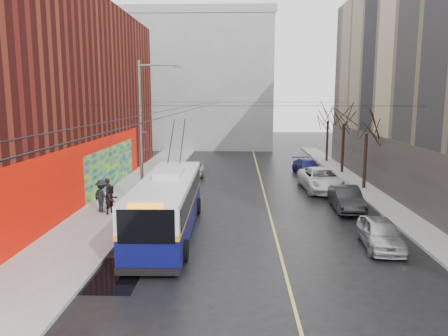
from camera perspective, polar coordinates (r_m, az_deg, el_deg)
The scene contains 22 objects.
ground at distance 17.62m, azimuth 3.05°, elevation -13.61°, with size 140.00×140.00×0.00m, color black.
sidewalk_left at distance 30.02m, azimuth -12.90°, elevation -4.01°, with size 4.00×60.00×0.15m, color gray.
sidewalk_right at distance 30.51m, azimuth 19.80°, elevation -4.11°, with size 2.00×60.00×0.15m, color gray.
lane_line at distance 31.06m, azimuth 5.33°, elevation -3.50°, with size 0.12×50.00×0.01m, color #BFB74C.
building_left at distance 34.03m, azimuth -25.72°, elevation 8.61°, with size 12.11×36.00×14.00m.
building_far at distance 61.52m, azimuth -3.40°, elevation 11.27°, with size 20.50×12.10×18.00m.
streetlight_pole at distance 26.94m, azimuth -10.50°, elevation 4.86°, with size 2.65×0.60×9.00m.
catenary_wires at distance 31.09m, azimuth -2.11°, elevation 8.16°, with size 18.00×60.00×0.22m.
tree_near at distance 33.62m, azimuth 18.18°, elevation 5.62°, with size 3.20×3.20×6.40m.
tree_mid at distance 40.37m, azimuth 15.44°, elevation 6.67°, with size 3.20×3.20×6.68m.
tree_far at distance 47.20m, azimuth 13.46°, elevation 6.95°, with size 3.20×3.20×6.57m.
puddle at distance 18.06m, azimuth -14.98°, elevation -13.32°, with size 2.68×3.61×0.01m, color black.
pigeons_flying at distance 25.77m, azimuth -2.09°, elevation 9.09°, with size 3.76×1.13×1.33m.
trolleybus at distance 22.15m, azimuth -7.36°, elevation -4.69°, with size 2.91×11.69×5.51m.
parked_car_a at distance 21.41m, azimuth 19.74°, elevation -8.02°, with size 1.62×4.02×1.37m, color #B3B3B8.
parked_car_b at distance 27.67m, azimuth 15.69°, elevation -3.87°, with size 1.53×4.39×1.45m, color black.
parked_car_c at distance 32.98m, azimuth 12.67°, elevation -1.47°, with size 2.75×5.96×1.66m, color white.
parked_car_d at distance 39.57m, azimuth 10.86°, elevation 0.13°, with size 1.90×4.67×1.35m, color navy.
following_car at distance 36.28m, azimuth -4.55°, elevation -0.36°, with size 1.89×4.69×1.60m, color silver.
pedestrian_a at distance 27.42m, azimuth -14.82°, elevation -3.21°, with size 0.67×0.44×1.84m, color black.
pedestrian_b at distance 26.12m, azimuth -14.41°, elevation -4.01°, with size 0.81×0.63×1.66m, color black.
pedestrian_c at distance 26.58m, azimuth -15.68°, elevation -3.55°, with size 1.24×0.71×1.92m, color black.
Camera 1 is at (-0.37, -16.23, 6.85)m, focal length 35.00 mm.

